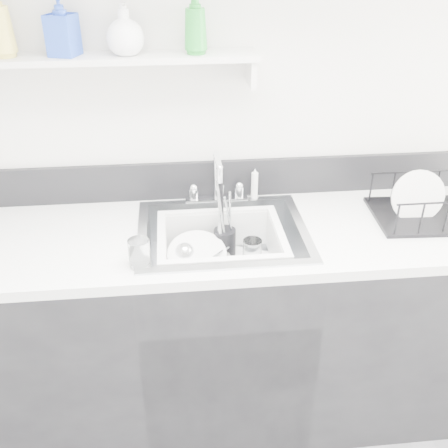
{
  "coord_description": "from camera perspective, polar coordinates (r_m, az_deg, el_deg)",
  "views": [
    {
      "loc": [
        -0.17,
        -0.51,
        1.93
      ],
      "look_at": [
        0.0,
        1.14,
        0.98
      ],
      "focal_mm": 42.0,
      "sensor_mm": 36.0,
      "label": 1
    }
  ],
  "objects": [
    {
      "name": "plate_stack",
      "position": [
        2.04,
        -2.7,
        -4.06
      ],
      "size": [
        0.28,
        0.27,
        0.11
      ],
      "rotation": [
        0.0,
        0.0,
        -0.27
      ],
      "color": "white",
      "rests_on": "wash_tub"
    },
    {
      "name": "bowl_small",
      "position": [
        2.0,
        1.77,
        -5.21
      ],
      "size": [
        0.11,
        0.11,
        0.03
      ],
      "primitive_type": "imported",
      "rotation": [
        0.0,
        0.0,
        -0.2
      ],
      "color": "white",
      "rests_on": "wash_tub"
    },
    {
      "name": "side_sprayer",
      "position": [
        2.19,
        3.35,
        4.39
      ],
      "size": [
        0.03,
        0.03,
        0.14
      ],
      "primitive_type": "cylinder",
      "color": "silver",
      "rests_on": "counter_run"
    },
    {
      "name": "tumbler_counter",
      "position": [
        1.78,
        -9.2,
        -3.18
      ],
      "size": [
        0.09,
        0.09,
        0.1
      ],
      "primitive_type": "cylinder",
      "rotation": [
        0.0,
        0.0,
        -0.18
      ],
      "color": "white",
      "rests_on": "counter_run"
    },
    {
      "name": "backsplash",
      "position": [
        2.21,
        -0.93,
        4.92
      ],
      "size": [
        3.2,
        0.02,
        0.16
      ],
      "primitive_type": "cube",
      "color": "black",
      "rests_on": "counter_run"
    },
    {
      "name": "counter_run",
      "position": [
        2.25,
        -0.13,
        -10.91
      ],
      "size": [
        3.2,
        0.62,
        0.92
      ],
      "color": "black",
      "rests_on": "ground"
    },
    {
      "name": "dish_rack",
      "position": [
        2.2,
        21.5,
        2.38
      ],
      "size": [
        0.44,
        0.34,
        0.15
      ],
      "primitive_type": null,
      "rotation": [
        0.0,
        0.0,
        -0.05
      ],
      "color": "black",
      "rests_on": "counter_run"
    },
    {
      "name": "soap_bottle_d",
      "position": [
        1.94,
        -3.13,
        21.06
      ],
      "size": [
        0.09,
        0.09,
        0.21
      ],
      "primitive_type": "imported",
      "rotation": [
        0.0,
        0.0,
        -0.15
      ],
      "color": "#20922C",
      "rests_on": "wall_shelf"
    },
    {
      "name": "wall_shelf",
      "position": [
        1.98,
        -11.48,
        17.07
      ],
      "size": [
        1.0,
        0.16,
        0.12
      ],
      "color": "silver",
      "rests_on": "room_shell"
    },
    {
      "name": "soap_bottle_c",
      "position": [
        1.95,
        -10.76,
        20.05
      ],
      "size": [
        0.16,
        0.16,
        0.17
      ],
      "primitive_type": "imported",
      "rotation": [
        0.0,
        0.0,
        0.23
      ],
      "color": "white",
      "rests_on": "wall_shelf"
    },
    {
      "name": "soap_bottle_b",
      "position": [
        1.98,
        -17.29,
        19.98
      ],
      "size": [
        0.12,
        0.12,
        0.2
      ],
      "primitive_type": "imported",
      "rotation": [
        0.0,
        0.0,
        -0.34
      ],
      "color": "blue",
      "rests_on": "wall_shelf"
    },
    {
      "name": "wash_tub",
      "position": [
        2.0,
        -0.34,
        -3.07
      ],
      "size": [
        0.59,
        0.55,
        0.18
      ],
      "primitive_type": null,
      "rotation": [
        0.0,
        0.0,
        -0.41
      ],
      "color": "silver",
      "rests_on": "sink"
    },
    {
      "name": "utensil_cup",
      "position": [
        2.1,
        0.08,
        -1.77
      ],
      "size": [
        0.09,
        0.09,
        0.3
      ],
      "rotation": [
        0.0,
        0.0,
        0.03
      ],
      "color": "black",
      "rests_on": "wash_tub"
    },
    {
      "name": "ladle",
      "position": [
        2.01,
        -2.4,
        -4.11
      ],
      "size": [
        0.31,
        0.25,
        0.09
      ],
      "primitive_type": null,
      "rotation": [
        0.0,
        0.0,
        -0.55
      ],
      "color": "silver",
      "rests_on": "wash_tub"
    },
    {
      "name": "tumbler_in_tub",
      "position": [
        2.05,
        3.08,
        -3.08
      ],
      "size": [
        0.08,
        0.08,
        0.11
      ],
      "primitive_type": "cylinder",
      "rotation": [
        0.0,
        0.0,
        0.05
      ],
      "color": "white",
      "rests_on": "wash_tub"
    },
    {
      "name": "sink",
      "position": [
        2.03,
        -0.15,
        -2.97
      ],
      "size": [
        0.64,
        0.52,
        0.2
      ],
      "primitive_type": null,
      "color": "silver",
      "rests_on": "counter_run"
    },
    {
      "name": "faucet",
      "position": [
        2.17,
        -0.81,
        3.87
      ],
      "size": [
        0.26,
        0.18,
        0.23
      ],
      "color": "silver",
      "rests_on": "counter_run"
    },
    {
      "name": "room_shell",
      "position": [
        0.94,
        4.9,
        14.62
      ],
      "size": [
        3.5,
        3.0,
        2.6
      ],
      "color": "silver",
      "rests_on": "ground"
    }
  ]
}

